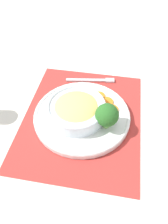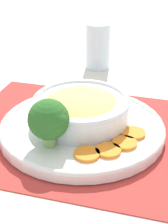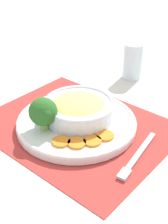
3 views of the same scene
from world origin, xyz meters
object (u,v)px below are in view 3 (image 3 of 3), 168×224
object	(u,v)px
water_glass	(132,63)
fork	(135,159)
bowl	(79,108)
broccoli_floret	(43,112)

from	to	relation	value
water_glass	fork	bearing A→B (deg)	123.60
bowl	fork	distance (m)	0.20
bowl	water_glass	world-z (taller)	water_glass
bowl	water_glass	size ratio (longest dim) A/B	1.53
broccoli_floret	fork	size ratio (longest dim) A/B	0.46
bowl	broccoli_floret	bearing A→B (deg)	73.48
broccoli_floret	fork	bearing A→B (deg)	-164.57
bowl	fork	xyz separation A→B (m)	(-0.19, 0.03, -0.04)
fork	water_glass	bearing A→B (deg)	-64.52
bowl	fork	bearing A→B (deg)	169.97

